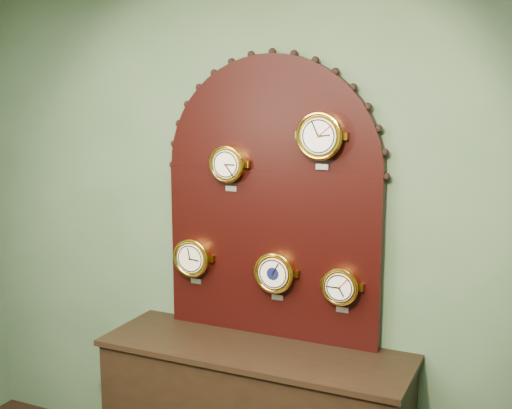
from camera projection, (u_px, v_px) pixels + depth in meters
The scene contains 7 objects.
wall_back at pixel (275, 230), 3.55m from camera, with size 4.00×4.00×0.00m, color #415A3D.
display_board at pixel (272, 190), 3.46m from camera, with size 1.26×0.06×1.53m.
roman_clock at pixel (228, 164), 3.47m from camera, with size 0.20×0.08×0.25m.
arabic_clock at pixel (320, 136), 3.23m from camera, with size 0.24×0.08×0.29m.
hygrometer at pixel (193, 257), 3.66m from camera, with size 0.22×0.08×0.27m.
barometer at pixel (275, 272), 3.46m from camera, with size 0.22×0.08×0.27m.
tide_clock at pixel (341, 286), 3.32m from camera, with size 0.19×0.08×0.25m.
Camera 1 is at (1.35, -0.70, 2.16)m, focal length 46.17 mm.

